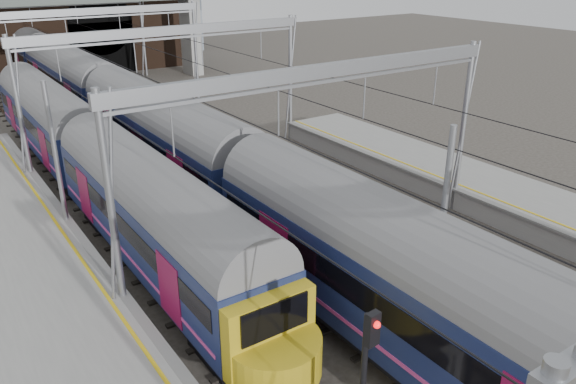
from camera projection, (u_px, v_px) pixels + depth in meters
ground at (479, 362)px, 17.10m from camera, size 160.00×160.00×0.00m
tracks at (236, 199)px, 28.48m from camera, size 14.40×80.00×0.22m
overhead_line at (173, 51)px, 30.85m from camera, size 16.80×80.00×8.00m
retaining_wall at (62, 33)px, 55.57m from camera, size 28.00×2.75×9.00m
overbridge at (58, 7)px, 49.19m from camera, size 28.00×3.00×9.25m
train_main at (110, 103)px, 36.03m from camera, size 3.07×70.92×5.19m
train_second at (91, 158)px, 26.89m from camera, size 2.78×32.18×4.79m
signal_near_left at (366, 372)px, 12.51m from camera, size 0.33×0.45×4.50m
equip_cover_b at (485, 303)px, 19.90m from camera, size 0.88×0.64×0.10m
equip_cover_c at (438, 247)px, 23.70m from camera, size 0.93×0.71×0.10m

